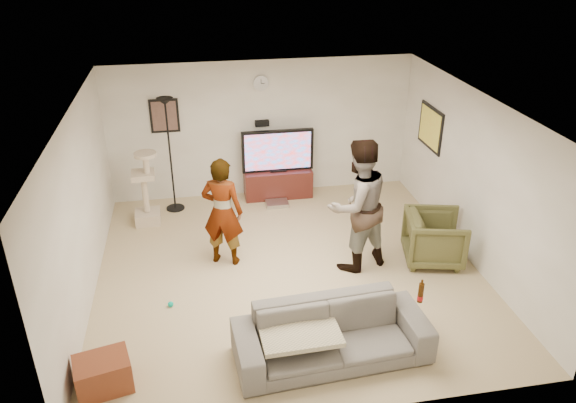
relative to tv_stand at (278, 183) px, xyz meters
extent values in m
cube|color=tan|center=(-0.25, -2.50, -0.27)|extent=(5.50, 5.50, 0.02)
cube|color=white|center=(-0.25, -2.50, 2.25)|extent=(5.50, 5.50, 0.02)
cube|color=beige|center=(-0.25, 0.25, 0.99)|extent=(5.50, 0.04, 2.50)
cube|color=beige|center=(-0.25, -5.25, 0.99)|extent=(5.50, 0.04, 2.50)
cube|color=beige|center=(-3.00, -2.50, 0.99)|extent=(0.04, 5.50, 2.50)
cube|color=beige|center=(2.50, -2.50, 0.99)|extent=(0.04, 5.50, 2.50)
cylinder|color=silver|center=(-0.25, 0.22, 1.84)|extent=(0.26, 0.04, 0.26)
cube|color=black|center=(-0.25, 0.19, 1.12)|extent=(0.25, 0.10, 0.10)
cube|color=brown|center=(-1.95, 0.23, 1.34)|extent=(0.42, 0.03, 0.52)
cube|color=#FAE04B|center=(2.48, -0.90, 1.24)|extent=(0.03, 0.78, 0.62)
cube|color=#3D1612|center=(0.00, 0.00, 0.00)|extent=(1.25, 0.45, 0.52)
cube|color=#B5B5B7|center=(-0.08, -0.40, -0.22)|extent=(0.40, 0.30, 0.07)
cube|color=black|center=(0.00, 0.00, 0.65)|extent=(1.31, 0.08, 0.78)
cube|color=#2B7BD0|center=(0.00, -0.04, 0.65)|extent=(1.20, 0.01, 0.68)
cylinder|color=black|center=(-1.90, -0.20, 0.76)|extent=(0.32, 0.32, 2.04)
cube|color=#C1AF95|center=(-2.35, -0.63, 0.39)|extent=(0.43, 0.43, 1.30)
imported|color=gray|center=(-1.15, -2.10, 0.58)|extent=(0.71, 0.59, 1.67)
imported|color=navy|center=(0.74, -2.54, 0.74)|extent=(1.16, 1.03, 1.99)
imported|color=#5F5B56|center=(-0.08, -4.41, 0.07)|extent=(2.30, 1.02, 0.66)
cube|color=beige|center=(-0.47, -4.41, 0.18)|extent=(0.92, 0.73, 0.06)
cylinder|color=#391D05|center=(0.95, -4.41, 0.52)|extent=(0.06, 0.06, 0.25)
imported|color=#4C4C27|center=(1.94, -2.63, 0.13)|extent=(1.01, 0.99, 0.77)
cube|color=brown|center=(-2.65, -4.45, -0.07)|extent=(0.67, 0.56, 0.39)
sphere|color=#00B091|center=(-1.96, -3.10, -0.22)|extent=(0.08, 0.08, 0.08)
camera|label=1|loc=(-1.47, -9.29, 4.30)|focal=34.60mm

